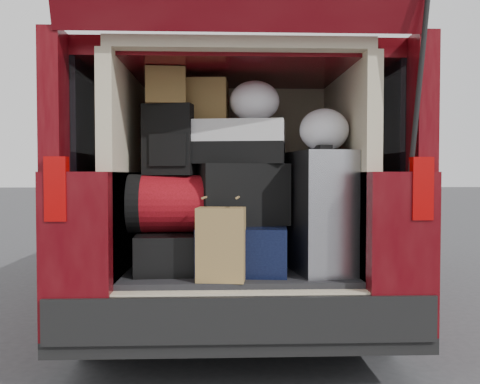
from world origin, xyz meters
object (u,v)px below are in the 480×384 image
(red_duffel, at_px, (173,204))
(twotone_duffel, at_px, (236,142))
(black_hardshell, at_px, (172,251))
(kraft_bag, at_px, (221,244))
(backpack, at_px, (169,140))
(silver_roller, at_px, (320,212))
(navy_hardshell, at_px, (244,247))
(black_soft_case, at_px, (243,194))

(red_duffel, height_order, twotone_duffel, twotone_duffel)
(black_hardshell, height_order, kraft_bag, kraft_bag)
(backpack, height_order, twotone_duffel, backpack)
(kraft_bag, xyz_separation_m, red_duffel, (-0.27, 0.31, 0.19))
(silver_roller, bearing_deg, twotone_duffel, 153.98)
(twotone_duffel, bearing_deg, kraft_bag, -95.23)
(kraft_bag, bearing_deg, twotone_duffel, 83.22)
(kraft_bag, height_order, twotone_duffel, twotone_duffel)
(navy_hardshell, relative_size, backpack, 1.48)
(black_hardshell, bearing_deg, twotone_duffel, 2.53)
(red_duffel, xyz_separation_m, black_soft_case, (0.39, 0.00, 0.05))
(black_hardshell, xyz_separation_m, red_duffel, (0.01, -0.01, 0.27))
(navy_hardshell, distance_m, backpack, 0.73)
(navy_hardshell, distance_m, black_soft_case, 0.30)
(black_hardshell, height_order, red_duffel, red_duffel)
(black_hardshell, relative_size, kraft_bag, 1.43)
(navy_hardshell, distance_m, red_duffel, 0.47)
(black_soft_case, height_order, backpack, backpack)
(red_duffel, bearing_deg, silver_roller, -7.94)
(red_duffel, relative_size, twotone_duffel, 0.90)
(silver_roller, bearing_deg, navy_hardshell, 157.96)
(twotone_duffel, bearing_deg, black_hardshell, -164.81)
(kraft_bag, relative_size, red_duffel, 0.75)
(kraft_bag, bearing_deg, red_duffel, 138.27)
(navy_hardshell, distance_m, kraft_bag, 0.34)
(navy_hardshell, relative_size, black_soft_case, 1.22)
(red_duffel, relative_size, black_soft_case, 1.03)
(black_hardshell, relative_size, backpack, 1.34)
(silver_roller, bearing_deg, backpack, 163.36)
(navy_hardshell, xyz_separation_m, kraft_bag, (-0.13, -0.31, 0.06))
(black_hardshell, distance_m, navy_hardshell, 0.41)
(red_duffel, height_order, backpack, backpack)
(backpack, bearing_deg, silver_roller, 2.53)
(silver_roller, relative_size, black_soft_case, 1.39)
(black_hardshell, xyz_separation_m, black_soft_case, (0.40, -0.01, 0.32))
(backpack, bearing_deg, red_duffel, -35.18)
(navy_hardshell, relative_size, silver_roller, 0.88)
(navy_hardshell, bearing_deg, black_soft_case, -142.59)
(kraft_bag, height_order, black_soft_case, black_soft_case)
(black_hardshell, xyz_separation_m, twotone_duffel, (0.36, 0.04, 0.61))
(black_soft_case, bearing_deg, black_hardshell, 167.34)
(red_duffel, relative_size, backpack, 1.25)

